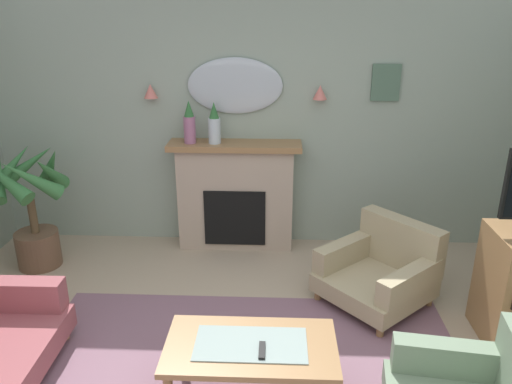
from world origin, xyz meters
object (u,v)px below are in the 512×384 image
object	(u,v)px
wall_sconce_left	(151,91)
coffee_table	(251,352)
tv_remote	(262,351)
potted_plant_tall_palm	(30,203)
armchair_near_fireplace	(382,269)
framed_picture	(386,83)
fireplace	(236,197)
wall_sconce_right	(320,92)
mantel_vase_centre	(189,124)
wall_mirror	(235,86)
mantel_vase_right	(214,125)

from	to	relation	value
wall_sconce_left	coffee_table	bearing A→B (deg)	-64.39
tv_remote	potted_plant_tall_palm	bearing A→B (deg)	141.78
armchair_near_fireplace	tv_remote	bearing A→B (deg)	-127.21
framed_picture	coffee_table	bearing A→B (deg)	-116.71
fireplace	coffee_table	xyz separation A→B (m)	(0.28, -2.27, -0.19)
wall_sconce_right	armchair_near_fireplace	distance (m)	1.82
framed_picture	armchair_near_fireplace	xyz separation A→B (m)	(-0.14, -1.17, -1.44)
framed_picture	potted_plant_tall_palm	distance (m)	3.68
framed_picture	armchair_near_fireplace	bearing A→B (deg)	-96.62
mantel_vase_centre	wall_sconce_right	xyz separation A→B (m)	(1.30, 0.12, 0.30)
coffee_table	potted_plant_tall_palm	xyz separation A→B (m)	(-2.23, 1.74, 0.29)
mantel_vase_centre	wall_mirror	xyz separation A→B (m)	(0.45, 0.17, 0.35)
wall_sconce_right	framed_picture	bearing A→B (deg)	5.27
tv_remote	armchair_near_fireplace	world-z (taller)	armchair_near_fireplace
wall_sconce_left	coffee_table	distance (m)	2.91
wall_mirror	potted_plant_tall_palm	world-z (taller)	wall_mirror
mantel_vase_centre	potted_plant_tall_palm	xyz separation A→B (m)	(-1.50, -0.50, -0.68)
wall_sconce_right	tv_remote	xyz separation A→B (m)	(-0.49, -2.43, -1.21)
coffee_table	potted_plant_tall_palm	size ratio (longest dim) A/B	0.88
wall_sconce_right	coffee_table	world-z (taller)	wall_sconce_right
armchair_near_fireplace	potted_plant_tall_palm	distance (m)	3.37
armchair_near_fireplace	mantel_vase_right	bearing A→B (deg)	147.80
framed_picture	mantel_vase_centre	bearing A→B (deg)	-174.73
coffee_table	wall_mirror	bearing A→B (deg)	96.67
mantel_vase_centre	fireplace	bearing A→B (deg)	3.60
framed_picture	tv_remote	size ratio (longest dim) A/B	2.25
wall_sconce_left	tv_remote	bearing A→B (deg)	-63.66
coffee_table	tv_remote	xyz separation A→B (m)	(0.07, -0.07, 0.07)
mantel_vase_right	armchair_near_fireplace	distance (m)	2.12
fireplace	potted_plant_tall_palm	world-z (taller)	potted_plant_tall_palm
wall_mirror	potted_plant_tall_palm	bearing A→B (deg)	-161.06
fireplace	armchair_near_fireplace	distance (m)	1.72
wall_sconce_left	wall_sconce_right	bearing A→B (deg)	0.00
mantel_vase_centre	wall_mirror	bearing A→B (deg)	20.70
mantel_vase_right	wall_sconce_right	size ratio (longest dim) A/B	2.97
wall_sconce_right	framed_picture	world-z (taller)	framed_picture
mantel_vase_right	potted_plant_tall_palm	distance (m)	1.94
armchair_near_fireplace	potted_plant_tall_palm	bearing A→B (deg)	171.65
mantel_vase_centre	potted_plant_tall_palm	world-z (taller)	mantel_vase_centre
wall_sconce_right	tv_remote	bearing A→B (deg)	-101.48
mantel_vase_centre	coffee_table	xyz separation A→B (m)	(0.73, -2.24, -0.97)
fireplace	armchair_near_fireplace	size ratio (longest dim) A/B	1.19
mantel_vase_right	potted_plant_tall_palm	size ratio (longest dim) A/B	0.33
framed_picture	coffee_table	world-z (taller)	framed_picture
wall_sconce_left	wall_sconce_right	xyz separation A→B (m)	(1.70, 0.00, 0.00)
wall_mirror	wall_sconce_right	distance (m)	0.85
wall_sconce_left	potted_plant_tall_palm	distance (m)	1.60
mantel_vase_centre	wall_sconce_left	distance (m)	0.52
mantel_vase_right	armchair_near_fireplace	size ratio (longest dim) A/B	0.36
framed_picture	tv_remote	distance (m)	3.04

